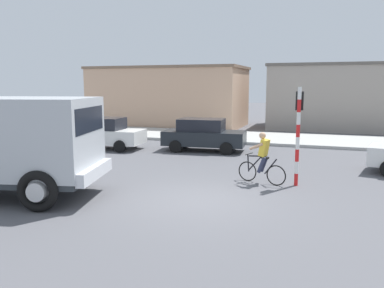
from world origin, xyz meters
The scene contains 9 objects.
ground_plane centered at (0.00, 0.00, 0.00)m, with size 120.00×120.00×0.00m, color #56565B.
sidewalk_far centered at (0.00, 13.01, 0.08)m, with size 80.00×5.00×0.16m, color #ADADA8.
truck_foreground centered at (-5.47, -1.51, 1.67)m, with size 5.84×3.73×2.90m.
cyclist centered at (1.37, 2.45, 0.86)m, with size 1.67×0.66×1.72m.
traffic_light_pole centered at (2.48, 2.62, 2.07)m, with size 0.24×0.43×3.20m.
car_red_near centered at (-2.38, 7.95, 0.82)m, with size 4.12×2.12×1.60m.
car_white_mid centered at (-7.41, 6.95, 0.82)m, with size 4.10×2.08×1.60m.
building_corner_left centered at (-8.61, 18.70, 2.32)m, with size 11.96×6.13×4.64m.
building_mid_block centered at (4.74, 21.02, 2.37)m, with size 11.16×7.16×4.74m.
Camera 1 is at (3.27, -10.25, 3.27)m, focal length 36.35 mm.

